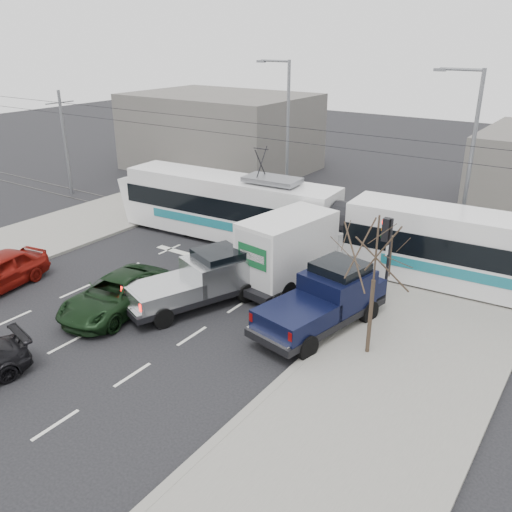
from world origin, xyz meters
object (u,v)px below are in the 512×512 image
Objects in this scene: street_lamp_far at (285,126)px; box_truck at (295,249)px; silver_pickup at (203,279)px; tram at (343,228)px; traffic_signal at (387,242)px; street_lamp_near at (468,153)px; bare_tree at (376,255)px; green_car at (116,294)px; navy_pickup at (326,299)px.

box_truck is at bearing -55.87° from street_lamp_far.
tram is at bearing 89.19° from silver_pickup.
street_lamp_far is (-10.66, 9.50, 2.37)m from traffic_signal.
bare_tree is at bearing -88.58° from street_lamp_near.
street_lamp_near reaches higher than tram.
bare_tree is 10.54m from green_car.
street_lamp_near is at bearing 91.42° from bare_tree.
green_car is (-8.59, -6.67, -2.02)m from traffic_signal.
street_lamp_near and street_lamp_far have the same top height.
tram is (-3.31, 2.92, -0.91)m from traffic_signal.
navy_pickup is (9.63, -12.57, -3.91)m from street_lamp_far.
tram is (-4.44, 6.91, -1.96)m from bare_tree.
street_lamp_near reaches higher than bare_tree.
tram is at bearing 138.61° from traffic_signal.
street_lamp_near is (0.84, 7.50, 2.37)m from traffic_signal.
street_lamp_far is 16.31m from navy_pickup.
silver_pickup is at bearing -178.87° from bare_tree.
green_car is at bearing -113.04° from silver_pickup.
silver_pickup is at bearing -146.02° from traffic_signal.
bare_tree is 6.75m from box_truck.
tram reaches higher than traffic_signal.
bare_tree is at bearing 7.69° from green_car.
street_lamp_near is at bearing 83.59° from traffic_signal.
tram is 3.26m from box_truck.
green_car is at bearing -164.65° from bare_tree.
navy_pickup is at bearing 17.82° from green_car.
navy_pickup reaches higher than silver_pickup.
tram is (7.35, -6.59, -3.28)m from street_lamp_far.
green_car is at bearing -123.66° from street_lamp_near.
silver_pickup is 4.45m from box_truck.
silver_pickup is at bearing -71.70° from street_lamp_far.
street_lamp_far is (-11.79, 13.50, 1.32)m from bare_tree.
tram is 7.64m from silver_pickup.
silver_pickup is 1.04× the size of navy_pickup.
bare_tree is at bearing -60.82° from tram.
navy_pickup is 8.39m from green_car.
tram reaches higher than box_truck.
street_lamp_near is 0.36× the size of tram.
box_truck is at bearing 82.67° from silver_pickup.
street_lamp_near is 1.73× the size of green_car.
tram is 4.88× the size of green_car.
silver_pickup is (-7.27, -0.14, -2.71)m from bare_tree.
traffic_signal is 0.14× the size of tram.
box_truck reaches higher than navy_pickup.
street_lamp_far is at bearing 132.93° from box_truck.
street_lamp_near is at bearing 66.59° from box_truck.
tram is 3.76× the size of box_truck.
bare_tree is 8.45m from tram.
bare_tree is 11.58m from street_lamp_near.
traffic_signal is at bearing 12.41° from box_truck.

